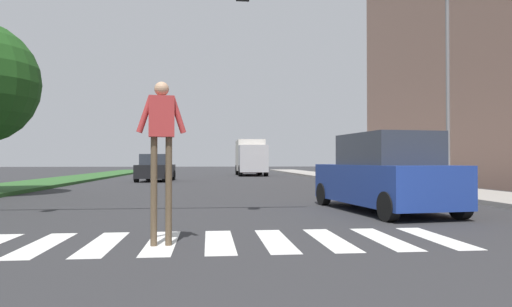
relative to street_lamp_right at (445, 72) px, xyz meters
The scene contains 10 objects.
ground_plane 15.63m from the street_lamp_right, 125.27° to the left, with size 140.00×140.00×0.00m, color #2D2D30.
crosswalk 13.21m from the street_lamp_right, 134.17° to the right, with size 7.65×2.20×0.01m.
median_strip 20.92m from the street_lamp_right, 150.04° to the left, with size 3.42×64.00×0.15m, color #2D5B28.
sidewalk_right 11.17m from the street_lamp_right, 86.66° to the left, with size 3.00×64.00×0.15m, color #9E9991.
street_lamp_right is the anchor object (origin of this frame).
pedestrian_performer 13.51m from the street_lamp_right, 136.14° to the right, with size 0.75×0.28×2.49m.
suv_crossing 7.59m from the street_lamp_right, 131.22° to the right, with size 2.48×4.80×1.97m.
sedan_midblock 18.10m from the street_lamp_right, 133.08° to the left, with size 2.19×4.24×1.69m.
sedan_distant 26.09m from the street_lamp_right, 101.27° to the left, with size 2.06×4.53×1.77m.
truck_box_delivery 23.97m from the street_lamp_right, 102.51° to the left, with size 2.40×6.20×3.10m.
Camera 1 is at (-0.17, 1.63, 1.29)m, focal length 32.06 mm.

